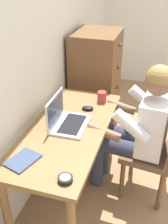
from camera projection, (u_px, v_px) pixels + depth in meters
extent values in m
cube|color=silver|center=(46.00, 37.00, 2.32)|extent=(4.80, 0.05, 2.50)
cube|color=olive|center=(68.00, 130.00, 2.09)|extent=(1.30, 0.58, 0.03)
cylinder|color=olive|center=(111.00, 131.00, 2.70)|extent=(0.06, 0.06, 0.68)
cylinder|color=olive|center=(7.00, 215.00, 1.84)|extent=(0.06, 0.06, 0.68)
cylinder|color=olive|center=(67.00, 124.00, 2.82)|extent=(0.06, 0.06, 0.68)
cube|color=brown|center=(96.00, 85.00, 3.05)|extent=(0.55, 0.46, 1.18)
sphere|color=brown|center=(115.00, 124.00, 3.23)|extent=(0.04, 0.04, 0.04)
sphere|color=brown|center=(116.00, 106.00, 3.11)|extent=(0.04, 0.04, 0.04)
sphere|color=brown|center=(117.00, 88.00, 2.99)|extent=(0.04, 0.04, 0.04)
sphere|color=brown|center=(119.00, 67.00, 2.87)|extent=(0.04, 0.04, 0.04)
sphere|color=brown|center=(120.00, 45.00, 2.75)|extent=(0.04, 0.04, 0.04)
cube|color=brown|center=(148.00, 152.00, 2.28)|extent=(0.46, 0.44, 0.05)
cylinder|color=brown|center=(132.00, 156.00, 2.58)|extent=(0.04, 0.04, 0.41)
cylinder|color=brown|center=(122.00, 180.00, 2.31)|extent=(0.04, 0.04, 0.41)
cylinder|color=brown|center=(167.00, 165.00, 2.47)|extent=(0.04, 0.04, 0.41)
cylinder|color=brown|center=(160.00, 191.00, 2.20)|extent=(0.04, 0.04, 0.41)
cylinder|color=#33384C|center=(126.00, 136.00, 2.40)|extent=(0.18, 0.41, 0.14)
cylinder|color=#33384C|center=(120.00, 147.00, 2.26)|extent=(0.18, 0.41, 0.14)
cylinder|color=#33384C|center=(104.00, 151.00, 2.59)|extent=(0.11, 0.11, 0.48)
cylinder|color=#33384C|center=(97.00, 163.00, 2.45)|extent=(0.11, 0.11, 0.48)
cube|color=white|center=(154.00, 125.00, 2.13)|extent=(0.38, 0.24, 0.46)
cylinder|color=white|center=(145.00, 100.00, 2.31)|extent=(0.12, 0.31, 0.25)
cylinder|color=white|center=(131.00, 126.00, 1.96)|extent=(0.12, 0.31, 0.25)
cylinder|color=#846047|center=(121.00, 106.00, 2.43)|extent=(0.10, 0.27, 0.11)
cylinder|color=#846047|center=(104.00, 132.00, 2.09)|extent=(0.10, 0.27, 0.11)
sphere|color=#846047|center=(159.00, 82.00, 1.96)|extent=(0.20, 0.20, 0.20)
sphere|color=#9E7A47|center=(159.00, 78.00, 1.94)|extent=(0.20, 0.20, 0.20)
cube|color=silver|center=(71.00, 125.00, 2.10)|extent=(0.35, 0.25, 0.02)
cube|color=black|center=(72.00, 124.00, 2.09)|extent=(0.29, 0.16, 0.00)
cube|color=silver|center=(55.00, 109.00, 2.07)|extent=(0.34, 0.02, 0.22)
cube|color=#2D3851|center=(56.00, 109.00, 2.07)|extent=(0.31, 0.01, 0.18)
ellipsoid|color=black|center=(88.00, 108.00, 2.31)|extent=(0.08, 0.11, 0.03)
cylinder|color=black|center=(65.00, 179.00, 1.59)|extent=(0.09, 0.09, 0.03)
cylinder|color=silver|center=(65.00, 177.00, 1.58)|extent=(0.06, 0.06, 0.00)
cube|color=#3D4C6B|center=(23.00, 160.00, 1.75)|extent=(0.24, 0.20, 0.01)
cylinder|color=#9E3D38|center=(102.00, 97.00, 2.42)|extent=(0.08, 0.08, 0.09)
torus|color=#9E3D38|center=(103.00, 94.00, 2.46)|extent=(0.06, 0.01, 0.06)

